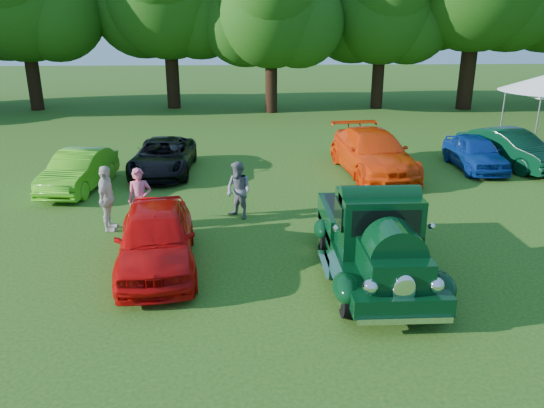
{
  "coord_description": "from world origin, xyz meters",
  "views": [
    {
      "loc": [
        -1.18,
        -10.3,
        5.4
      ],
      "look_at": [
        -0.56,
        2.08,
        1.1
      ],
      "focal_mm": 35.0,
      "sensor_mm": 36.0,
      "label": 1
    }
  ],
  "objects_px": {
    "back_car_black": "(163,157)",
    "spectator_grey": "(239,191)",
    "back_car_orange": "(373,153)",
    "spectator_white": "(107,199)",
    "back_car_lime": "(79,171)",
    "hero_pickup": "(374,240)",
    "back_car_blue": "(475,152)",
    "back_car_green": "(510,149)",
    "spectator_pink": "(140,200)",
    "red_convertible": "(156,238)"
  },
  "relations": [
    {
      "from": "back_car_black",
      "to": "spectator_grey",
      "type": "distance_m",
      "value": 5.68
    },
    {
      "from": "hero_pickup",
      "to": "back_car_blue",
      "type": "relative_size",
      "value": 1.34
    },
    {
      "from": "hero_pickup",
      "to": "back_car_lime",
      "type": "bearing_deg",
      "value": 140.83
    },
    {
      "from": "back_car_lime",
      "to": "back_car_black",
      "type": "relative_size",
      "value": 0.87
    },
    {
      "from": "back_car_orange",
      "to": "spectator_grey",
      "type": "distance_m",
      "value": 6.61
    },
    {
      "from": "back_car_orange",
      "to": "spectator_grey",
      "type": "relative_size",
      "value": 3.29
    },
    {
      "from": "spectator_grey",
      "to": "spectator_white",
      "type": "height_order",
      "value": "spectator_white"
    },
    {
      "from": "back_car_black",
      "to": "spectator_pink",
      "type": "xyz_separation_m",
      "value": [
        0.23,
        -5.75,
        0.24
      ]
    },
    {
      "from": "back_car_blue",
      "to": "spectator_white",
      "type": "bearing_deg",
      "value": -154.27
    },
    {
      "from": "back_car_blue",
      "to": "hero_pickup",
      "type": "bearing_deg",
      "value": -123.16
    },
    {
      "from": "spectator_grey",
      "to": "spectator_white",
      "type": "distance_m",
      "value": 3.59
    },
    {
      "from": "back_car_black",
      "to": "back_car_green",
      "type": "bearing_deg",
      "value": 1.99
    },
    {
      "from": "red_convertible",
      "to": "back_car_green",
      "type": "height_order",
      "value": "red_convertible"
    },
    {
      "from": "hero_pickup",
      "to": "back_car_orange",
      "type": "bearing_deg",
      "value": 77.06
    },
    {
      "from": "back_car_blue",
      "to": "red_convertible",
      "type": "bearing_deg",
      "value": -142.07
    },
    {
      "from": "back_car_lime",
      "to": "back_car_green",
      "type": "distance_m",
      "value": 15.97
    },
    {
      "from": "red_convertible",
      "to": "back_car_blue",
      "type": "relative_size",
      "value": 1.13
    },
    {
      "from": "back_car_black",
      "to": "back_car_orange",
      "type": "distance_m",
      "value": 7.75
    },
    {
      "from": "back_car_blue",
      "to": "back_car_black",
      "type": "bearing_deg",
      "value": -178.74
    },
    {
      "from": "spectator_grey",
      "to": "hero_pickup",
      "type": "bearing_deg",
      "value": -8.91
    },
    {
      "from": "spectator_white",
      "to": "back_car_blue",
      "type": "bearing_deg",
      "value": -64.44
    },
    {
      "from": "back_car_orange",
      "to": "back_car_green",
      "type": "xyz_separation_m",
      "value": [
        5.54,
        0.75,
        -0.07
      ]
    },
    {
      "from": "spectator_grey",
      "to": "spectator_white",
      "type": "relative_size",
      "value": 0.92
    },
    {
      "from": "back_car_blue",
      "to": "back_car_green",
      "type": "height_order",
      "value": "back_car_green"
    },
    {
      "from": "back_car_orange",
      "to": "back_car_black",
      "type": "bearing_deg",
      "value": 171.2
    },
    {
      "from": "back_car_green",
      "to": "spectator_white",
      "type": "relative_size",
      "value": 2.41
    },
    {
      "from": "back_car_blue",
      "to": "back_car_orange",
      "type": "bearing_deg",
      "value": -171.99
    },
    {
      "from": "back_car_blue",
      "to": "spectator_pink",
      "type": "relative_size",
      "value": 2.18
    },
    {
      "from": "red_convertible",
      "to": "spectator_white",
      "type": "xyz_separation_m",
      "value": [
        -1.67,
        2.37,
        0.17
      ]
    },
    {
      "from": "back_car_orange",
      "to": "back_car_blue",
      "type": "distance_m",
      "value": 4.1
    },
    {
      "from": "back_car_black",
      "to": "spectator_pink",
      "type": "distance_m",
      "value": 5.76
    },
    {
      "from": "back_car_black",
      "to": "back_car_green",
      "type": "xyz_separation_m",
      "value": [
        13.28,
        0.28,
        0.09
      ]
    },
    {
      "from": "back_car_orange",
      "to": "spectator_white",
      "type": "relative_size",
      "value": 3.02
    },
    {
      "from": "hero_pickup",
      "to": "back_car_lime",
      "type": "xyz_separation_m",
      "value": [
        -8.39,
        6.83,
        -0.21
      ]
    },
    {
      "from": "back_car_blue",
      "to": "spectator_white",
      "type": "xyz_separation_m",
      "value": [
        -12.47,
        -5.7,
        0.25
      ]
    },
    {
      "from": "spectator_white",
      "to": "back_car_black",
      "type": "bearing_deg",
      "value": -5.69
    },
    {
      "from": "spectator_white",
      "to": "back_car_lime",
      "type": "bearing_deg",
      "value": 27.26
    },
    {
      "from": "hero_pickup",
      "to": "spectator_white",
      "type": "height_order",
      "value": "hero_pickup"
    },
    {
      "from": "back_car_orange",
      "to": "spectator_grey",
      "type": "xyz_separation_m",
      "value": [
        -4.9,
        -4.44,
        0.04
      ]
    },
    {
      "from": "hero_pickup",
      "to": "back_car_blue",
      "type": "xyz_separation_m",
      "value": [
        5.96,
        8.73,
        -0.21
      ]
    },
    {
      "from": "back_car_orange",
      "to": "spectator_white",
      "type": "distance_m",
      "value": 9.89
    },
    {
      "from": "hero_pickup",
      "to": "back_car_blue",
      "type": "height_order",
      "value": "hero_pickup"
    },
    {
      "from": "red_convertible",
      "to": "spectator_grey",
      "type": "xyz_separation_m",
      "value": [
        1.84,
        3.14,
        0.1
      ]
    },
    {
      "from": "red_convertible",
      "to": "back_car_green",
      "type": "xyz_separation_m",
      "value": [
        12.28,
        8.33,
        -0.02
      ]
    },
    {
      "from": "hero_pickup",
      "to": "back_car_orange",
      "type": "distance_m",
      "value": 8.46
    },
    {
      "from": "hero_pickup",
      "to": "back_car_green",
      "type": "height_order",
      "value": "hero_pickup"
    },
    {
      "from": "back_car_green",
      "to": "red_convertible",
      "type": "bearing_deg",
      "value": -167.4
    },
    {
      "from": "spectator_pink",
      "to": "spectator_white",
      "type": "xyz_separation_m",
      "value": [
        -0.89,
        0.07,
        0.03
      ]
    },
    {
      "from": "back_car_lime",
      "to": "spectator_grey",
      "type": "bearing_deg",
      "value": -22.22
    },
    {
      "from": "back_car_lime",
      "to": "spectator_white",
      "type": "bearing_deg",
      "value": -56.56
    }
  ]
}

